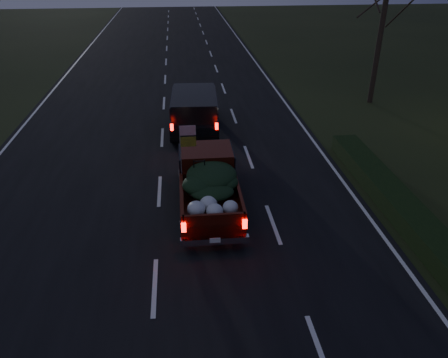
{
  "coord_description": "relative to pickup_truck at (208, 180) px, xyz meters",
  "views": [
    {
      "loc": [
        0.86,
        -8.69,
        7.68
      ],
      "look_at": [
        2.13,
        3.25,
        1.3
      ],
      "focal_mm": 35.0,
      "sensor_mm": 36.0,
      "label": 1
    }
  ],
  "objects": [
    {
      "name": "ground",
      "position": [
        -1.67,
        -3.86,
        -0.96
      ],
      "size": [
        120.0,
        120.0,
        0.0
      ],
      "primitive_type": "plane",
      "color": "black",
      "rests_on": "ground"
    },
    {
      "name": "road_asphalt",
      "position": [
        -1.67,
        -3.86,
        -0.95
      ],
      "size": [
        14.0,
        120.0,
        0.02
      ],
      "primitive_type": "cube",
      "color": "black",
      "rests_on": "ground"
    },
    {
      "name": "hedge_row",
      "position": [
        6.13,
        -0.86,
        -0.66
      ],
      "size": [
        1.0,
        10.0,
        0.6
      ],
      "primitive_type": "cube",
      "color": "black",
      "rests_on": "ground"
    },
    {
      "name": "bare_tree_far",
      "position": [
        9.83,
        10.14,
        4.27
      ],
      "size": [
        3.6,
        3.6,
        7.0
      ],
      "color": "black",
      "rests_on": "ground"
    },
    {
      "name": "pickup_truck",
      "position": [
        0.0,
        0.0,
        0.0
      ],
      "size": [
        1.91,
        4.91,
        2.57
      ],
      "rotation": [
        0.0,
        0.0,
        -0.01
      ],
      "color": "#3E1008",
      "rests_on": "ground"
    },
    {
      "name": "lead_suv",
      "position": [
        -0.13,
        6.99,
        0.13
      ],
      "size": [
        2.31,
        5.1,
        1.44
      ],
      "rotation": [
        0.0,
        0.0,
        -0.05
      ],
      "color": "black",
      "rests_on": "ground"
    }
  ]
}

